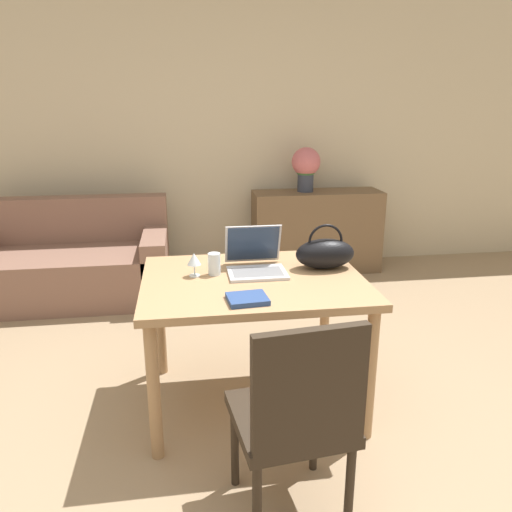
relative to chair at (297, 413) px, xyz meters
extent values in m
plane|color=#997F60|center=(-0.10, 0.31, -0.51)|extent=(14.00, 14.00, 0.00)
cube|color=beige|center=(-0.10, 3.40, 0.84)|extent=(10.00, 0.06, 2.70)
cube|color=#A87F56|center=(-0.04, 0.87, 0.22)|extent=(1.16, 0.91, 0.04)
cylinder|color=#A87F56|center=(-0.56, 0.47, -0.15)|extent=(0.06, 0.06, 0.70)
cylinder|color=#A87F56|center=(0.48, 0.47, -0.15)|extent=(0.06, 0.06, 0.70)
cylinder|color=#A87F56|center=(-0.56, 1.27, -0.15)|extent=(0.06, 0.06, 0.70)
cylinder|color=#A87F56|center=(0.48, 1.27, -0.15)|extent=(0.06, 0.06, 0.70)
cube|color=#2D2319|center=(-0.01, 0.08, -0.07)|extent=(0.49, 0.49, 0.05)
cube|color=#2D2319|center=(0.01, -0.12, 0.18)|extent=(0.42, 0.09, 0.46)
cylinder|color=#2D2319|center=(-0.21, 0.24, -0.30)|extent=(0.04, 0.04, 0.41)
cylinder|color=#2D2319|center=(0.15, 0.28, -0.30)|extent=(0.04, 0.04, 0.41)
cylinder|color=#2D2319|center=(-0.17, -0.13, -0.30)|extent=(0.04, 0.04, 0.41)
cylinder|color=#2D2319|center=(0.20, -0.08, -0.30)|extent=(0.04, 0.04, 0.41)
cube|color=#7F5B4C|center=(-1.39, 2.65, -0.30)|extent=(1.69, 0.90, 0.42)
cube|color=#7F5B4C|center=(-1.39, 3.00, 0.11)|extent=(1.69, 0.20, 0.40)
cube|color=#7F5B4C|center=(-0.65, 2.65, -0.23)|extent=(0.20, 0.90, 0.56)
cube|color=brown|center=(0.90, 3.07, -0.11)|extent=(1.25, 0.40, 0.80)
cube|color=silver|center=(-0.01, 0.92, 0.25)|extent=(0.31, 0.24, 0.02)
cube|color=gray|center=(-0.01, 0.91, 0.25)|extent=(0.27, 0.15, 0.00)
cube|color=silver|center=(-0.01, 1.09, 0.36)|extent=(0.31, 0.09, 0.23)
cube|color=#23334C|center=(-0.01, 1.08, 0.37)|extent=(0.29, 0.08, 0.20)
cylinder|color=silver|center=(-0.24, 0.95, 0.30)|extent=(0.07, 0.07, 0.12)
cylinder|color=silver|center=(-0.35, 0.94, 0.24)|extent=(0.06, 0.06, 0.01)
cylinder|color=silver|center=(-0.35, 0.94, 0.27)|extent=(0.01, 0.01, 0.06)
cone|color=silver|center=(-0.35, 0.94, 0.33)|extent=(0.07, 0.07, 0.06)
ellipsoid|color=black|center=(0.37, 0.97, 0.32)|extent=(0.33, 0.18, 0.17)
torus|color=black|center=(0.37, 0.97, 0.39)|extent=(0.20, 0.01, 0.20)
cylinder|color=#333847|center=(0.78, 3.08, 0.38)|extent=(0.15, 0.15, 0.18)
sphere|color=#3D6B38|center=(0.78, 3.08, 0.52)|extent=(0.20, 0.20, 0.20)
sphere|color=#C6666B|center=(0.78, 3.08, 0.58)|extent=(0.27, 0.27, 0.27)
cube|color=navy|center=(-0.11, 0.55, 0.25)|extent=(0.20, 0.18, 0.02)
camera|label=1|loc=(-0.39, -1.58, 1.13)|focal=35.00mm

